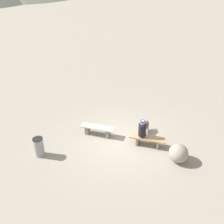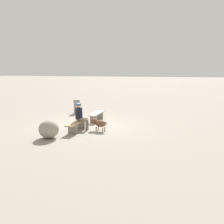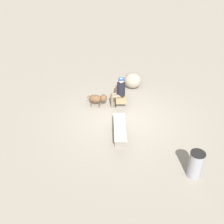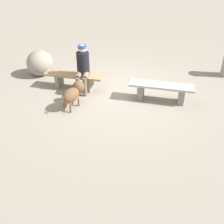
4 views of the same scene
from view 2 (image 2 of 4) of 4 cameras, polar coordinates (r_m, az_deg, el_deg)
ground at (r=12.26m, az=-6.44°, el=-3.41°), size 210.00×210.00×0.06m
bench_left at (r=13.21m, az=-3.84°, el=-0.85°), size 1.70×0.50×0.47m
bench_right at (r=11.02m, az=-8.91°, el=-3.15°), size 1.70×0.50×0.45m
seated_person at (r=11.17m, az=-7.98°, el=-0.64°), size 0.42×0.63×1.31m
dog at (r=10.95m, az=-3.45°, el=-2.76°), size 0.44×0.90×0.60m
trash_bin at (r=15.75m, az=-8.87°, el=1.33°), size 0.44×0.44×0.88m
boulder at (r=10.12m, az=-15.66°, el=-4.22°), size 0.91×0.96×0.78m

